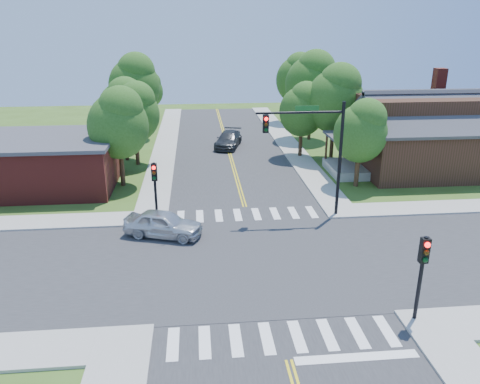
{
  "coord_description": "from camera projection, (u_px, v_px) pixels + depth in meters",
  "views": [
    {
      "loc": [
        -3.08,
        -21.08,
        11.53
      ],
      "look_at": [
        -0.61,
        4.49,
        2.2
      ],
      "focal_mm": 35.0,
      "sensor_mm": 36.0,
      "label": 1
    }
  ],
  "objects": [
    {
      "name": "signal_pole_se",
      "position": [
        423.0,
        263.0,
        18.27
      ],
      "size": [
        0.34,
        0.42,
        3.8
      ],
      "color": "black",
      "rests_on": "ground"
    },
    {
      "name": "tree_w_b",
      "position": [
        124.0,
        106.0,
        40.01
      ],
      "size": [
        4.3,
        4.08,
        7.31
      ],
      "color": "#382314",
      "rests_on": "ground"
    },
    {
      "name": "crosswalk_north",
      "position": [
        247.0,
        214.0,
        29.72
      ],
      "size": [
        8.85,
        2.0,
        0.01
      ],
      "color": "white",
      "rests_on": "ground"
    },
    {
      "name": "tree_bldg",
      "position": [
        135.0,
        111.0,
        38.73
      ],
      "size": [
        4.19,
        3.98,
        7.12
      ],
      "color": "#382314",
      "rests_on": "ground"
    },
    {
      "name": "tree_e_c",
      "position": [
        313.0,
        81.0,
        47.01
      ],
      "size": [
        5.37,
        5.1,
        9.12
      ],
      "color": "#382314",
      "rests_on": "ground"
    },
    {
      "name": "tree_e_a",
      "position": [
        362.0,
        130.0,
        33.54
      ],
      "size": [
        3.87,
        3.67,
        6.57
      ],
      "color": "#382314",
      "rests_on": "ground"
    },
    {
      "name": "tree_e_d",
      "position": [
        298.0,
        77.0,
        55.34
      ],
      "size": [
        4.93,
        4.68,
        8.38
      ],
      "color": "#382314",
      "rests_on": "ground"
    },
    {
      "name": "car_silver",
      "position": [
        163.0,
        224.0,
        26.5
      ],
      "size": [
        4.48,
        5.53,
        1.51
      ],
      "primitive_type": "imported",
      "rotation": [
        0.0,
        0.0,
        1.25
      ],
      "color": "silver",
      "rests_on": "ground"
    },
    {
      "name": "sidewalk_nw",
      "position": [
        37.0,
        175.0,
        37.29
      ],
      "size": [
        40.0,
        40.0,
        0.14
      ],
      "color": "#9E9B93",
      "rests_on": "ground"
    },
    {
      "name": "signal_pole_nw",
      "position": [
        155.0,
        181.0,
        27.74
      ],
      "size": [
        0.34,
        0.42,
        3.8
      ],
      "color": "black",
      "rests_on": "ground"
    },
    {
      "name": "house_ne",
      "position": [
        423.0,
        131.0,
        37.48
      ],
      "size": [
        13.05,
        8.8,
        7.11
      ],
      "color": "#321F11",
      "rests_on": "ground"
    },
    {
      "name": "tree_house",
      "position": [
        303.0,
        108.0,
        41.06
      ],
      "size": [
        4.01,
        3.81,
        6.81
      ],
      "color": "#382314",
      "rests_on": "ground"
    },
    {
      "name": "road_ew",
      "position": [
        260.0,
        261.0,
        23.93
      ],
      "size": [
        90.0,
        10.0,
        0.04
      ],
      "primitive_type": "cube",
      "color": "#2D2D30",
      "rests_on": "ground"
    },
    {
      "name": "ground",
      "position": [
        260.0,
        262.0,
        23.94
      ],
      "size": [
        100.0,
        100.0,
        0.0
      ],
      "primitive_type": "plane",
      "color": "#39541A",
      "rests_on": "ground"
    },
    {
      "name": "tree_e_b",
      "position": [
        336.0,
        97.0,
        40.07
      ],
      "size": [
        4.97,
        4.72,
        8.45
      ],
      "color": "#382314",
      "rests_on": "ground"
    },
    {
      "name": "crosswalk_south",
      "position": [
        282.0,
        337.0,
        18.12
      ],
      "size": [
        8.85,
        2.0,
        0.01
      ],
      "color": "white",
      "rests_on": "ground"
    },
    {
      "name": "intersection_patch",
      "position": [
        260.0,
        262.0,
        23.94
      ],
      "size": [
        10.2,
        10.2,
        0.06
      ],
      "primitive_type": "cube",
      "color": "#2D2D30",
      "rests_on": "ground"
    },
    {
      "name": "building_nw",
      "position": [
        45.0,
        162.0,
        34.37
      ],
      "size": [
        10.4,
        8.4,
        3.73
      ],
      "color": "maroon",
      "rests_on": "ground"
    },
    {
      "name": "tree_w_d",
      "position": [
        149.0,
        89.0,
        56.19
      ],
      "size": [
        3.6,
        3.42,
        6.12
      ],
      "color": "#382314",
      "rests_on": "ground"
    },
    {
      "name": "car_dgrey",
      "position": [
        228.0,
        140.0,
        45.66
      ],
      "size": [
        4.65,
        6.15,
        1.48
      ],
      "primitive_type": "imported",
      "rotation": [
        0.0,
        0.0,
        -0.26
      ],
      "color": "#2F3235",
      "rests_on": "ground"
    },
    {
      "name": "sidewalk_ne",
      "position": [
        418.0,
        164.0,
        40.14
      ],
      "size": [
        40.0,
        40.0,
        0.14
      ],
      "color": "#9E9B93",
      "rests_on": "ground"
    },
    {
      "name": "road_ns",
      "position": [
        260.0,
        261.0,
        23.93
      ],
      "size": [
        10.0,
        90.0,
        0.04
      ],
      "primitive_type": "cube",
      "color": "#2D2D30",
      "rests_on": "ground"
    },
    {
      "name": "signal_mast_ne",
      "position": [
        314.0,
        142.0,
        27.86
      ],
      "size": [
        5.3,
        0.42,
        7.2
      ],
      "color": "black",
      "rests_on": "ground"
    },
    {
      "name": "tree_w_a",
      "position": [
        119.0,
        121.0,
        33.47
      ],
      "size": [
        4.37,
        4.15,
        7.43
      ],
      "color": "#382314",
      "rests_on": "ground"
    },
    {
      "name": "stop_bar",
      "position": [
        357.0,
        358.0,
        17.05
      ],
      "size": [
        4.6,
        0.45,
        0.09
      ],
      "primitive_type": "cube",
      "color": "white",
      "rests_on": "ground"
    },
    {
      "name": "centerline",
      "position": [
        260.0,
        261.0,
        23.92
      ],
      "size": [
        0.3,
        90.0,
        0.01
      ],
      "color": "yellow",
      "rests_on": "ground"
    },
    {
      "name": "tree_w_c",
      "position": [
        135.0,
        82.0,
        47.54
      ],
      "size": [
        5.2,
        4.94,
        8.84
      ],
      "color": "#382314",
      "rests_on": "ground"
    }
  ]
}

